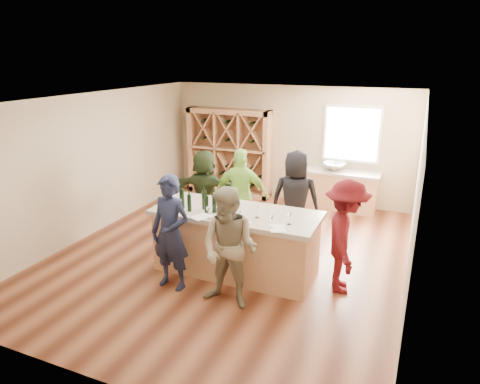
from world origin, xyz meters
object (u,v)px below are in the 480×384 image
at_px(person_near_left, 171,233).
at_px(wine_rack, 229,152).
at_px(sink, 334,167).
at_px(wine_bottle_c, 204,201).
at_px(wine_bottle_d, 206,204).
at_px(person_server, 345,237).
at_px(person_far_mid, 241,195).
at_px(person_far_right, 295,199).
at_px(wine_bottle_b, 189,203).
at_px(wine_bottle_a, 182,198).
at_px(person_near_right, 229,249).
at_px(wine_bottle_e, 214,204).
at_px(wine_bottle_f, 231,209).
at_px(tasting_counter_base, 236,244).
at_px(person_far_left, 205,190).

bearing_deg(person_near_left, wine_rack, 107.70).
bearing_deg(sink, wine_bottle_c, -109.55).
xyz_separation_m(wine_rack, wine_bottle_d, (1.44, -4.06, 0.12)).
relative_size(wine_bottle_d, person_server, 0.16).
relative_size(person_far_mid, person_far_right, 0.98).
bearing_deg(sink, wine_rack, 178.51).
distance_m(sink, person_far_right, 2.38).
bearing_deg(wine_bottle_d, person_server, 9.22).
bearing_deg(wine_bottle_b, wine_bottle_c, 47.03).
distance_m(sink, person_far_mid, 2.80).
distance_m(wine_bottle_a, person_near_right, 1.46).
bearing_deg(person_near_left, wine_bottle_d, 66.09).
relative_size(person_server, person_far_mid, 0.98).
distance_m(sink, person_near_right, 4.74).
xyz_separation_m(wine_bottle_d, person_near_left, (-0.32, -0.59, -0.31)).
relative_size(wine_bottle_c, wine_bottle_e, 0.98).
height_order(sink, wine_bottle_b, wine_bottle_b).
bearing_deg(wine_bottle_f, person_far_mid, 107.35).
relative_size(wine_rack, person_near_right, 1.23).
height_order(wine_bottle_a, person_near_left, person_near_left).
distance_m(wine_bottle_a, wine_bottle_f, 0.93).
relative_size(sink, wine_bottle_f, 1.81).
xyz_separation_m(person_near_left, person_far_mid, (0.28, 2.10, 0.00)).
height_order(wine_bottle_a, person_near_right, person_near_right).
bearing_deg(wine_bottle_a, wine_bottle_b, -26.28).
bearing_deg(wine_bottle_b, person_far_mid, 80.96).
bearing_deg(person_far_mid, wine_bottle_c, 76.89).
relative_size(person_far_mid, wine_bottle_f, 6.07).
relative_size(wine_bottle_b, wine_bottle_c, 0.96).
xyz_separation_m(wine_bottle_e, person_server, (2.04, 0.30, -0.34)).
bearing_deg(wine_bottle_a, person_near_right, -32.23).
bearing_deg(wine_bottle_b, tasting_counter_base, 23.12).
xyz_separation_m(wine_bottle_b, person_far_left, (-0.63, 1.74, -0.37)).
bearing_deg(sink, person_near_right, -96.50).
xyz_separation_m(wine_bottle_a, person_far_left, (-0.44, 1.64, -0.40)).
relative_size(person_near_left, person_far_left, 1.07).
height_order(wine_rack, wine_bottle_c, wine_rack).
distance_m(wine_bottle_a, person_far_right, 2.19).
bearing_deg(person_far_left, person_far_right, 173.84).
distance_m(tasting_counter_base, wine_bottle_d, 0.86).
height_order(tasting_counter_base, wine_bottle_d, wine_bottle_d).
relative_size(wine_bottle_d, wine_bottle_f, 0.94).
distance_m(wine_bottle_b, person_far_right, 2.14).
distance_m(wine_bottle_a, person_far_left, 1.74).
distance_m(person_far_mid, person_far_left, 0.90).
xyz_separation_m(wine_bottle_c, person_near_right, (0.83, -0.84, -0.33)).
distance_m(wine_bottle_e, person_far_left, 1.96).
bearing_deg(wine_bottle_e, sink, 73.78).
bearing_deg(wine_bottle_c, tasting_counter_base, 12.04).
xyz_separation_m(wine_bottle_d, person_far_mid, (-0.04, 1.51, -0.31)).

